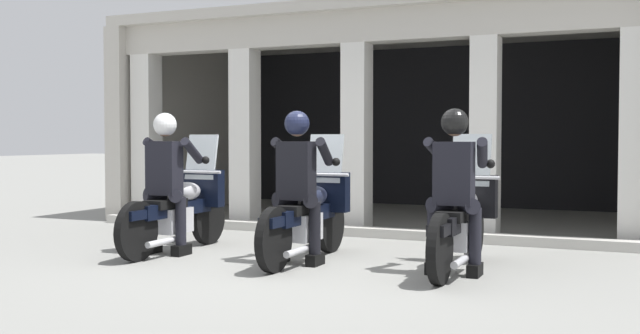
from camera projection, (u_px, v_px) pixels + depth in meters
The scene contains 9 objects.
ground_plane at pixel (391, 230), 10.45m from camera, with size 80.00×80.00×0.00m, color gray.
station_building at pixel (408, 97), 12.53m from camera, with size 8.26×4.95×3.22m.
kerb_strip at pixel (343, 231), 9.93m from camera, with size 7.76×0.24×0.12m, color #B7B5AD.
motorcycle_left at pixel (181, 208), 8.54m from camera, with size 0.62×2.04×1.35m.
police_officer_left at pixel (166, 171), 8.27m from camera, with size 0.63×0.61×1.58m.
motorcycle_center at pixel (309, 213), 7.90m from camera, with size 0.62×2.04×1.35m.
police_officer_center at pixel (298, 174), 7.62m from camera, with size 0.63×0.61×1.58m.
motorcycle_right at pixel (461, 220), 7.29m from camera, with size 0.62×2.04×1.35m.
police_officer_right at pixel (455, 177), 7.02m from camera, with size 0.63×0.61×1.58m.
Camera 1 is at (3.28, -6.93, 1.30)m, focal length 41.54 mm.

